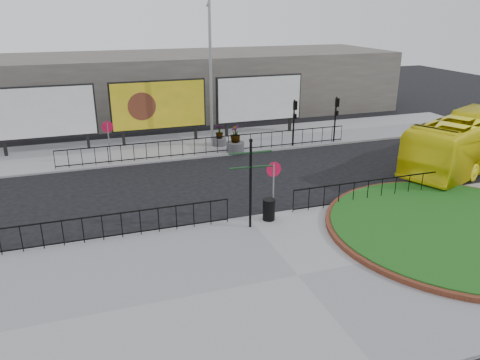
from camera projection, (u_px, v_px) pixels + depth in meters
name	position (u px, v px, depth m)	size (l,w,h in m)	color
ground	(248.00, 219.00, 20.17)	(90.00, 90.00, 0.00)	black
pavement_near	(298.00, 277.00, 15.71)	(30.00, 10.00, 0.12)	gray
pavement_far	(186.00, 145.00, 30.80)	(44.00, 6.00, 0.12)	gray
brick_edge	(456.00, 228.00, 18.81)	(10.40, 10.40, 0.18)	brown
grass_lawn	(456.00, 228.00, 18.81)	(10.00, 10.00, 0.22)	#154412
railing_near_left	(103.00, 227.00, 17.85)	(10.00, 0.10, 1.10)	black
railing_near_right	(382.00, 189.00, 21.64)	(9.00, 0.10, 1.10)	black
railing_far	(212.00, 145.00, 28.49)	(18.00, 0.10, 1.10)	black
speed_sign_far	(108.00, 133.00, 26.33)	(0.64, 0.07, 2.47)	gray
speed_sign_near	(274.00, 177.00, 19.45)	(0.64, 0.07, 2.47)	gray
billboard_left	(43.00, 113.00, 28.20)	(6.20, 0.31, 4.10)	black
billboard_mid	(159.00, 105.00, 30.32)	(6.20, 0.31, 4.10)	black
billboard_right	(259.00, 99.00, 32.44)	(6.20, 0.31, 4.10)	black
lamp_post	(211.00, 72.00, 28.71)	(0.74, 0.18, 9.23)	gray
signal_pole_a	(294.00, 116.00, 29.70)	(0.22, 0.26, 3.00)	black
signal_pole_b	(336.00, 113.00, 30.60)	(0.22, 0.26, 3.00)	black
building_backdrop	(159.00, 85.00, 38.83)	(40.00, 10.00, 5.00)	#656159
fingerpost_sign	(251.00, 175.00, 18.38)	(1.75, 0.42, 3.73)	black
litter_bin	(269.00, 209.00, 19.65)	(0.56, 0.56, 0.92)	black
bus	(471.00, 140.00, 26.21)	(2.65, 11.31, 3.15)	yellow
planter_b	(219.00, 138.00, 30.33)	(0.90, 0.90, 1.35)	#4C4C4F
planter_c	(235.00, 142.00, 29.03)	(1.10, 1.10, 1.68)	#4C4C4F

